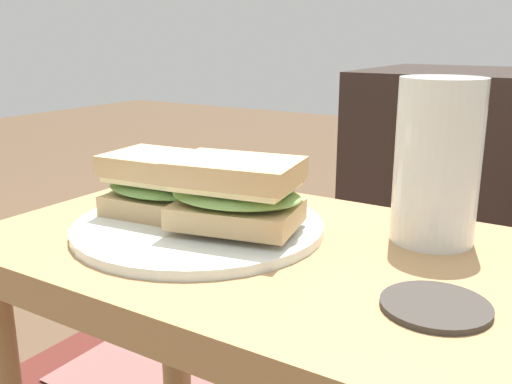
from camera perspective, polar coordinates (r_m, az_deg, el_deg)
The scene contains 7 objects.
side_table at distance 0.61m, azimuth 0.46°, elevation -12.83°, with size 0.56×0.36×0.46m.
area_rug at distance 1.19m, azimuth 2.53°, elevation -18.21°, with size 0.97×0.62×0.01m.
plate at distance 0.61m, azimuth -5.69°, elevation -3.40°, with size 0.26×0.26×0.01m, color silver.
sandwich_front at distance 0.63m, azimuth -9.22°, elevation 0.74°, with size 0.14×0.10×0.07m.
sandwich_back at distance 0.56m, azimuth -1.97°, elevation -0.08°, with size 0.15×0.12×0.07m.
beer_glass at distance 0.58m, azimuth 17.49°, elevation 2.54°, with size 0.08×0.08×0.16m.
coaster at distance 0.46m, azimuth 17.36°, elevation -10.74°, with size 0.08×0.08×0.01m, color #332D28.
Camera 1 is at (0.29, -0.46, 0.66)m, focal length 40.35 mm.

